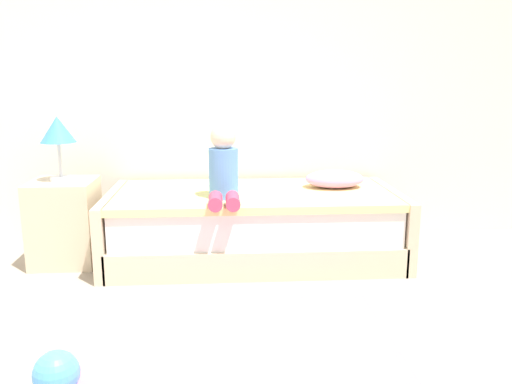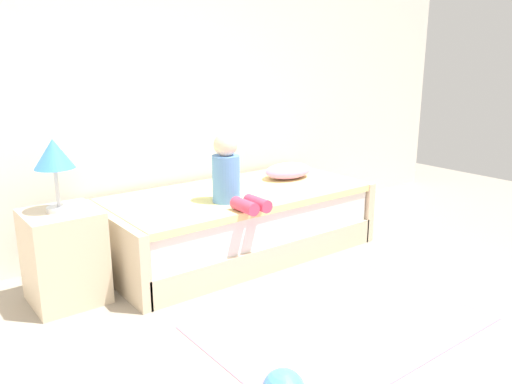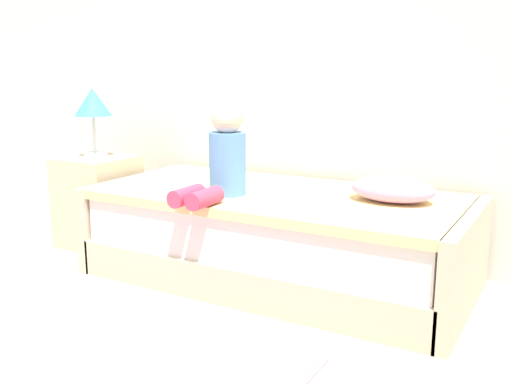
{
  "view_description": "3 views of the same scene",
  "coord_description": "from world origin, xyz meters",
  "px_view_note": "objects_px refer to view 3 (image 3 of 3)",
  "views": [
    {
      "loc": [
        0.27,
        -1.69,
        1.31
      ],
      "look_at": [
        0.51,
        1.75,
        0.55
      ],
      "focal_mm": 36.66,
      "sensor_mm": 36.0,
      "label": 1
    },
    {
      "loc": [
        -1.71,
        -1.15,
        1.53
      ],
      "look_at": [
        0.51,
        1.75,
        0.55
      ],
      "focal_mm": 35.93,
      "sensor_mm": 36.0,
      "label": 2
    },
    {
      "loc": [
        1.96,
        -0.8,
        1.19
      ],
      "look_at": [
        0.51,
        1.75,
        0.55
      ],
      "focal_mm": 40.86,
      "sensor_mm": 36.0,
      "label": 3
    }
  ],
  "objects_px": {
    "child_figure": "(223,159)",
    "pillow": "(393,189)",
    "table_lamp": "(93,105)",
    "bed": "(278,236)",
    "nightstand": "(98,201)"
  },
  "relations": [
    {
      "from": "bed",
      "to": "nightstand",
      "type": "xyz_separation_m",
      "value": [
        -1.35,
        -0.02,
        0.05
      ]
    },
    {
      "from": "bed",
      "to": "child_figure",
      "type": "relative_size",
      "value": 4.14
    },
    {
      "from": "bed",
      "to": "child_figure",
      "type": "bearing_deg",
      "value": -133.59
    },
    {
      "from": "nightstand",
      "to": "pillow",
      "type": "height_order",
      "value": "pillow"
    },
    {
      "from": "bed",
      "to": "table_lamp",
      "type": "height_order",
      "value": "table_lamp"
    },
    {
      "from": "bed",
      "to": "nightstand",
      "type": "distance_m",
      "value": 1.35
    },
    {
      "from": "bed",
      "to": "pillow",
      "type": "relative_size",
      "value": 4.8
    },
    {
      "from": "pillow",
      "to": "bed",
      "type": "bearing_deg",
      "value": -170.76
    },
    {
      "from": "child_figure",
      "to": "pillow",
      "type": "distance_m",
      "value": 0.91
    },
    {
      "from": "bed",
      "to": "table_lamp",
      "type": "relative_size",
      "value": 4.69
    },
    {
      "from": "nightstand",
      "to": "table_lamp",
      "type": "bearing_deg",
      "value": -90.0
    },
    {
      "from": "table_lamp",
      "to": "child_figure",
      "type": "relative_size",
      "value": 0.88
    },
    {
      "from": "bed",
      "to": "child_figure",
      "type": "distance_m",
      "value": 0.56
    },
    {
      "from": "pillow",
      "to": "child_figure",
      "type": "bearing_deg",
      "value": -158.46
    },
    {
      "from": "nightstand",
      "to": "table_lamp",
      "type": "xyz_separation_m",
      "value": [
        0.0,
        -0.0,
        0.64
      ]
    }
  ]
}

